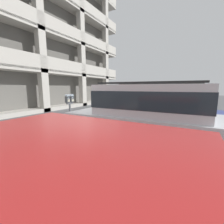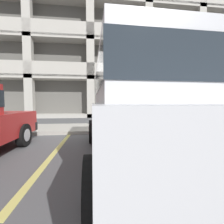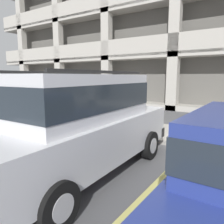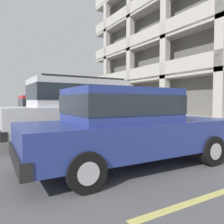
{
  "view_description": "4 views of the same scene",
  "coord_description": "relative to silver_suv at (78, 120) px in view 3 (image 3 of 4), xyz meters",
  "views": [
    {
      "loc": [
        -4.08,
        -3.61,
        1.89
      ],
      "look_at": [
        0.44,
        -1.08,
        1.04
      ],
      "focal_mm": 24.0,
      "sensor_mm": 36.0,
      "label": 1
    },
    {
      "loc": [
        -0.72,
        -5.27,
        1.14
      ],
      "look_at": [
        -0.25,
        -1.17,
        0.9
      ],
      "focal_mm": 24.0,
      "sensor_mm": 36.0,
      "label": 2
    },
    {
      "loc": [
        3.04,
        -5.6,
        1.94
      ],
      "look_at": [
        0.02,
        -1.08,
        1.05
      ],
      "focal_mm": 35.0,
      "sensor_mm": 36.0,
      "label": 3
    },
    {
      "loc": [
        6.81,
        -5.08,
        1.3
      ],
      "look_at": [
        -0.03,
        -1.14,
        0.91
      ],
      "focal_mm": 35.0,
      "sensor_mm": 36.0,
      "label": 4
    }
  ],
  "objects": [
    {
      "name": "ground_plane",
      "position": [
        -0.15,
        2.47,
        -1.14
      ],
      "size": [
        80.0,
        80.0,
        0.1
      ],
      "color": "#565659"
    },
    {
      "name": "parking_meter_near",
      "position": [
        -0.27,
        2.82,
        0.18
      ],
      "size": [
        0.35,
        0.12,
        1.54
      ],
      "color": "#595B60",
      "rests_on": "sidewalk"
    },
    {
      "name": "sidewalk",
      "position": [
        -0.15,
        3.77,
        -1.03
      ],
      "size": [
        40.0,
        2.2,
        0.12
      ],
      "color": "#ADA89E",
      "rests_on": "ground_plane"
    },
    {
      "name": "parking_meter_far",
      "position": [
        -6.87,
        2.8,
        0.1
      ],
      "size": [
        0.35,
        0.12,
        1.44
      ],
      "color": "#47474C",
      "rests_on": "sidewalk"
    },
    {
      "name": "silver_suv",
      "position": [
        0.0,
        0.0,
        0.0
      ],
      "size": [
        2.09,
        4.82,
        2.03
      ],
      "rotation": [
        0.0,
        0.0,
        0.02
      ],
      "color": "silver",
      "rests_on": "ground_plane"
    },
    {
      "name": "parking_stall_lines",
      "position": [
        1.5,
        1.07,
        -1.08
      ],
      "size": [
        13.31,
        4.8,
        0.01
      ],
      "color": "#DBD16B",
      "rests_on": "ground_plane"
    },
    {
      "name": "parking_garage",
      "position": [
        -1.17,
        14.34,
        4.95
      ],
      "size": [
        32.0,
        10.0,
        13.25
      ],
      "color": "#64625C",
      "rests_on": "ground_plane"
    }
  ]
}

